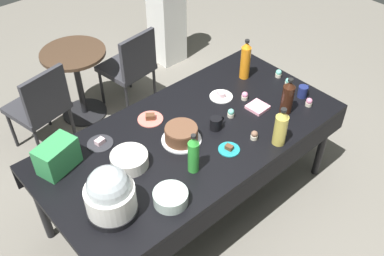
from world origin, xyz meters
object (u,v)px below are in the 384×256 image
at_px(cupcake_vanilla, 231,113).
at_px(round_cafe_table, 77,72).
at_px(water_cooler, 166,13).
at_px(soda_bottle_ginger_ale, 281,128).
at_px(soda_bottle_orange_juice, 245,60).
at_px(dessert_plate_charcoal, 100,143).
at_px(cupcake_lemon, 254,135).
at_px(frosted_layer_cake, 181,135).
at_px(potluck_table, 192,140).
at_px(cupcake_rose, 309,102).
at_px(cupcake_berry, 288,82).
at_px(soda_bottle_cola, 288,97).
at_px(cupcake_cocoa, 245,96).
at_px(soda_carton, 57,156).
at_px(maroon_chair_right, 131,65).
at_px(soda_bottle_lime_soda, 193,154).
at_px(coffee_mug_black, 216,123).
at_px(ceramic_snack_bowl, 129,160).
at_px(dessert_plate_white, 221,96).
at_px(dessert_plate_teal, 229,149).
at_px(slow_cooker, 110,194).
at_px(coffee_mug_navy, 303,91).
at_px(cupcake_mint, 279,74).
at_px(maroon_chair_left, 41,105).
at_px(dessert_plate_coral, 150,118).

bearing_deg(cupcake_vanilla, round_cafe_table, 103.36).
bearing_deg(water_cooler, soda_bottle_ginger_ale, -110.61).
distance_m(cupcake_vanilla, soda_bottle_orange_juice, 0.55).
distance_m(dessert_plate_charcoal, cupcake_vanilla, 0.96).
bearing_deg(soda_bottle_ginger_ale, cupcake_lemon, 124.85).
bearing_deg(soda_bottle_ginger_ale, frosted_layer_cake, 136.60).
xyz_separation_m(potluck_table, cupcake_rose, (0.87, -0.35, 0.09)).
bearing_deg(cupcake_berry, soda_bottle_cola, -144.25).
xyz_separation_m(potluck_table, round_cafe_table, (-0.05, 1.58, -0.19)).
bearing_deg(soda_bottle_cola, cupcake_cocoa, 110.65).
relative_size(soda_carton, maroon_chair_right, 0.31).
bearing_deg(dessert_plate_charcoal, soda_bottle_lime_soda, -62.25).
distance_m(cupcake_vanilla, cupcake_berry, 0.63).
relative_size(cupcake_lemon, coffee_mug_black, 0.54).
xyz_separation_m(soda_bottle_cola, coffee_mug_black, (-0.52, 0.21, -0.09)).
height_order(ceramic_snack_bowl, round_cafe_table, ceramic_snack_bowl).
bearing_deg(soda_bottle_ginger_ale, cupcake_cocoa, 69.28).
bearing_deg(cupcake_berry, dessert_plate_white, 154.25).
relative_size(dessert_plate_teal, maroon_chair_right, 0.17).
distance_m(soda_carton, maroon_chair_right, 1.67).
bearing_deg(dessert_plate_charcoal, soda_bottle_orange_juice, -4.34).
bearing_deg(soda_bottle_ginger_ale, maroon_chair_right, 89.07).
height_order(dessert_plate_charcoal, water_cooler, water_cooler).
relative_size(cupcake_cocoa, water_cooler, 0.05).
xyz_separation_m(frosted_layer_cake, dessert_plate_teal, (0.18, -0.29, -0.05)).
relative_size(slow_cooker, cupcake_berry, 5.08).
bearing_deg(coffee_mug_navy, cupcake_mint, 76.93).
relative_size(dessert_plate_teal, cupcake_rose, 2.18).
xyz_separation_m(dessert_plate_charcoal, coffee_mug_black, (0.70, -0.41, 0.04)).
distance_m(cupcake_vanilla, maroon_chair_left, 1.68).
xyz_separation_m(soda_bottle_orange_juice, soda_bottle_lime_soda, (-1.01, -0.50, -0.02)).
bearing_deg(cupcake_vanilla, cupcake_lemon, -100.70).
height_order(cupcake_vanilla, soda_carton, soda_carton).
bearing_deg(potluck_table, ceramic_snack_bowl, 175.56).
bearing_deg(soda_bottle_ginger_ale, soda_bottle_cola, 31.46).
height_order(cupcake_vanilla, soda_bottle_cola, soda_bottle_cola).
bearing_deg(dessert_plate_teal, cupcake_lemon, -9.67).
bearing_deg(cupcake_rose, dessert_plate_charcoal, 154.04).
distance_m(dessert_plate_teal, cupcake_berry, 0.91).
height_order(ceramic_snack_bowl, dessert_plate_teal, ceramic_snack_bowl).
distance_m(cupcake_mint, coffee_mug_navy, 0.31).
relative_size(cupcake_lemon, maroon_chair_right, 0.08).
bearing_deg(cupcake_lemon, soda_bottle_lime_soda, 173.23).
xyz_separation_m(frosted_layer_cake, cupcake_mint, (1.10, 0.06, -0.02)).
relative_size(soda_bottle_ginger_ale, soda_bottle_orange_juice, 0.85).
distance_m(slow_cooker, cupcake_cocoa, 1.39).
relative_size(slow_cooker, soda_carton, 1.32).
relative_size(dessert_plate_coral, maroon_chair_right, 0.22).
relative_size(soda_bottle_orange_juice, soda_bottle_lime_soda, 1.16).
relative_size(soda_bottle_ginger_ale, maroon_chair_right, 0.35).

